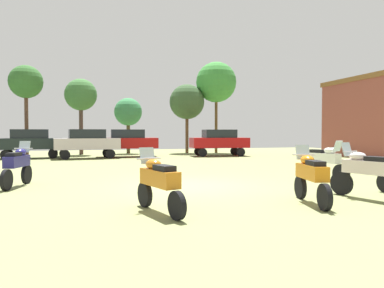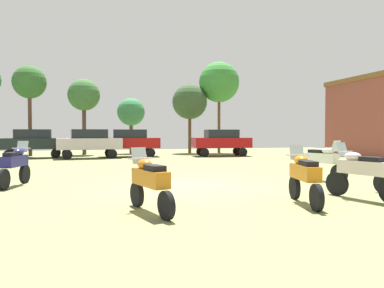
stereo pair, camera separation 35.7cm
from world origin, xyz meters
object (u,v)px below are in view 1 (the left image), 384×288
car_5 (87,141)px  tree_7 (26,83)px  motorcycle_4 (17,165)px  motorcycle_8 (159,181)px  tree_4 (81,96)px  tree_5 (187,102)px  motorcycle_6 (367,172)px  car_1 (30,141)px  car_3 (128,141)px  tree_6 (216,83)px  car_4 (219,141)px  motorcycle_2 (324,161)px  motorcycle_9 (311,175)px  tree_2 (128,112)px

car_5 → tree_7: bearing=44.4°
tree_7 → motorcycle_4: bearing=-82.6°
motorcycle_8 → tree_4: tree_4 is taller
tree_4 → tree_7: bearing=-164.1°
motorcycle_8 → tree_7: size_ratio=0.31×
tree_5 → motorcycle_6: bearing=-93.0°
car_1 → car_3: (6.63, -0.36, 0.00)m
motorcycle_4 → motorcycle_6: motorcycle_6 is taller
tree_6 → car_4: bearing=-107.1°
motorcycle_2 → motorcycle_9: motorcycle_2 is taller
car_1 → car_5: same height
motorcycle_4 → tree_6: 22.30m
motorcycle_9 → car_4: bearing=89.0°
tree_5 → tree_4: bearing=178.8°
car_5 → tree_4: (-0.45, 4.73, 3.60)m
car_1 → tree_6: size_ratio=0.55×
motorcycle_8 → car_1: 19.89m
motorcycle_2 → motorcycle_8: motorcycle_2 is taller
motorcycle_8 → car_1: car_1 is taller
car_5 → tree_2: 6.70m
motorcycle_4 → car_5: car_5 is taller
motorcycle_2 → motorcycle_9: (-3.13, -3.77, -0.02)m
motorcycle_6 → car_5: car_5 is taller
motorcycle_6 → motorcycle_9: (-1.83, -0.16, -0.03)m
motorcycle_6 → car_5: 19.27m
motorcycle_4 → car_1: (-1.57, 14.11, 0.44)m
car_5 → tree_7: (-4.34, 3.62, 4.33)m
motorcycle_4 → motorcycle_6: size_ratio=0.96×
motorcycle_2 → tree_2: 20.39m
car_3 → tree_6: (8.13, 3.38, 5.02)m
car_5 → tree_5: tree_5 is taller
tree_2 → motorcycle_2: bearing=-75.4°
car_4 → car_3: bearing=86.1°
motorcycle_2 → tree_4: bearing=-80.4°
motorcycle_9 → tree_6: tree_6 is taller
motorcycle_9 → tree_5: size_ratio=0.35×
car_1 → tree_2: bearing=-64.7°
car_1 → tree_6: 15.88m
tree_5 → car_1: bearing=-164.8°
motorcycle_2 → car_4: 14.19m
motorcycle_8 → tree_4: (-1.97, 22.65, 4.06)m
car_5 → motorcycle_8: bearing=179.1°
car_5 → tree_7: tree_7 is taller
tree_5 → tree_6: bearing=-6.1°
car_5 → tree_5: bearing=-67.3°
car_4 → motorcycle_2: bearing=179.9°
car_3 → tree_7: bearing=71.6°
car_4 → tree_7: bearing=79.5°
tree_5 → car_5: bearing=-151.6°
car_1 → tree_2: 8.55m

